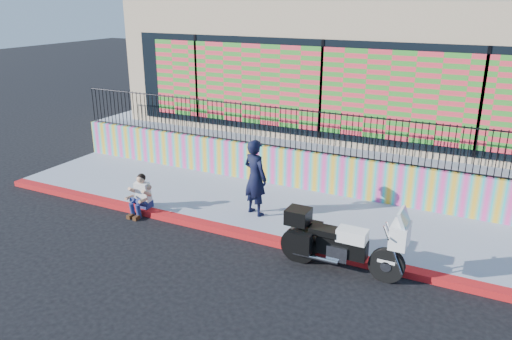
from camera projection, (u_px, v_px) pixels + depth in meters
The scene contains 10 objects.
ground at pixel (256, 240), 11.62m from camera, with size 90.00×90.00×0.00m, color black.
red_curb at pixel (256, 237), 11.59m from camera, with size 16.00×0.30×0.15m, color #A70B20.
sidewalk at pixel (284, 211), 12.98m from camera, with size 16.00×3.00×0.15m, color #98A2B7.
mural_wall at pixel (307, 170), 14.13m from camera, with size 16.00×0.20×1.10m, color #F9419E.
metal_fence at pixel (309, 131), 13.75m from camera, with size 15.80×0.04×1.20m, color black, non-canonical shape.
elevated_platform at pixel (357, 132), 18.45m from camera, with size 16.00×10.00×1.25m, color #98A2B7.
storefront_building at pixel (361, 60), 17.40m from camera, with size 14.00×8.06×4.00m.
police_motorcycle at pixel (340, 241), 10.12m from camera, with size 2.55×0.84×1.59m.
police_officer at pixel (255, 177), 12.35m from camera, with size 0.71×0.46×1.94m, color black.
seated_man at pixel (140, 199), 12.80m from camera, with size 0.54×0.71×1.06m.
Camera 1 is at (4.71, -9.31, 5.36)m, focal length 35.00 mm.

